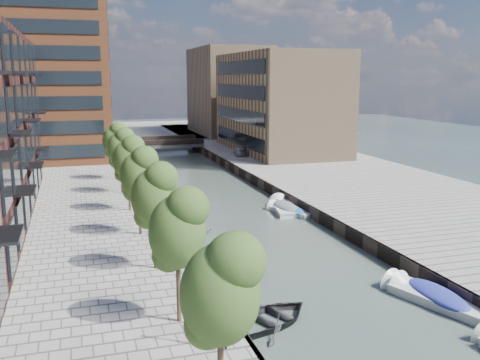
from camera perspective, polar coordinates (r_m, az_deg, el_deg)
name	(u,v)px	position (r m, az deg, el deg)	size (l,w,h in m)	color
water	(208,195)	(53.62, -3.41, -1.60)	(300.00, 300.00, 0.00)	#38473F
quay_right	(351,181)	(59.32, 11.76, -0.10)	(20.00, 140.00, 1.00)	gray
quay_wall_left	(147,194)	(52.43, -9.90, -1.47)	(0.25, 140.00, 1.00)	#332823
quay_wall_right	(265,186)	(55.26, 2.74, -0.68)	(0.25, 140.00, 1.00)	#332823
far_closure	(138,132)	(112.09, -10.84, 5.05)	(80.00, 40.00, 1.00)	gray
tower	(32,42)	(76.10, -21.27, 13.52)	(18.00, 18.00, 30.00)	brown
tan_block_near	(278,102)	(78.29, 4.11, 8.26)	(12.00, 25.00, 14.00)	#9E8160
tan_block_far	(229,91)	(102.90, -1.22, 9.48)	(12.00, 20.00, 16.00)	#9E8160
bridge	(159,144)	(84.40, -8.67, 3.85)	(13.00, 6.00, 1.30)	gray
tree_0	(220,288)	(16.61, -2.15, -11.40)	(2.50, 2.50, 5.95)	#382619
tree_1	(177,227)	(23.08, -6.72, -5.01)	(2.50, 2.50, 5.95)	#382619
tree_2	(153,194)	(29.79, -9.21, -1.43)	(2.50, 2.50, 5.95)	#382619
tree_3	(138,172)	(36.61, -10.78, 0.82)	(2.50, 2.50, 5.95)	#382619
tree_4	(128,158)	(43.49, -11.86, 2.36)	(2.50, 2.50, 5.95)	#382619
tree_5	(120,147)	(50.40, -12.64, 3.48)	(2.50, 2.50, 5.95)	#382619
tree_6	(115,139)	(57.33, -13.23, 4.33)	(2.50, 2.50, 5.95)	#382619
lamp_0	(226,289)	(21.18, -1.54, -11.56)	(0.24, 0.24, 4.12)	black
lamp_1	(161,200)	(36.16, -8.45, -2.14)	(0.24, 0.24, 4.12)	black
lamp_2	(134,164)	(51.75, -11.22, 1.72)	(0.24, 0.24, 4.12)	black
sloop_1	(270,323)	(26.56, 3.18, -15.02)	(3.49, 4.89, 1.01)	#242427
sloop_2	(210,265)	(34.05, -3.17, -9.03)	(3.66, 5.12, 1.06)	maroon
sloop_3	(182,238)	(39.59, -6.25, -6.19)	(3.62, 5.07, 1.05)	white
sloop_4	(154,189)	(57.25, -9.19, -0.91)	(3.21, 4.49, 0.93)	black
motorboat_0	(429,296)	(30.59, 19.47, -11.58)	(3.59, 5.84, 1.84)	silver
motorboat_2	(435,300)	(30.44, 20.08, -11.97)	(3.75, 6.07, 1.92)	silver
motorboat_3	(289,211)	(46.66, 5.24, -3.29)	(3.30, 4.79, 1.52)	silver
motorboat_4	(284,207)	(47.65, 4.67, -2.93)	(2.82, 5.78, 1.84)	white
car	(240,151)	(73.75, -0.02, 3.13)	(1.43, 3.55, 1.21)	#A5A8AA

